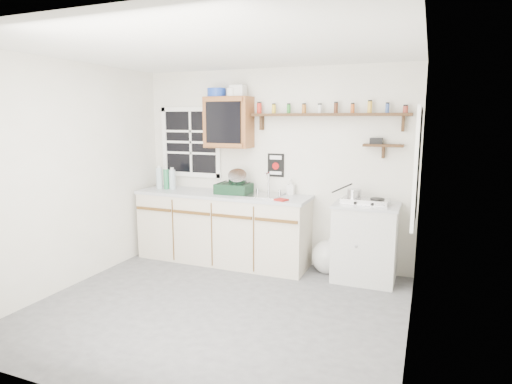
% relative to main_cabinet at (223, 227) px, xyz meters
% --- Properties ---
extents(room, '(3.64, 3.24, 2.54)m').
position_rel_main_cabinet_xyz_m(room, '(0.58, -1.30, 0.79)').
color(room, '#4D4D4F').
rests_on(room, ground).
extents(main_cabinet, '(2.31, 0.63, 0.92)m').
position_rel_main_cabinet_xyz_m(main_cabinet, '(0.00, 0.00, 0.00)').
color(main_cabinet, beige).
rests_on(main_cabinet, floor).
extents(right_cabinet, '(0.73, 0.57, 0.91)m').
position_rel_main_cabinet_xyz_m(right_cabinet, '(1.83, 0.03, -0.01)').
color(right_cabinet, '#B9B9B2').
rests_on(right_cabinet, floor).
extents(sink, '(0.52, 0.44, 0.29)m').
position_rel_main_cabinet_xyz_m(sink, '(0.54, 0.01, 0.47)').
color(sink, '#AEAEB3').
rests_on(sink, main_cabinet).
extents(upper_cabinet, '(0.60, 0.32, 0.65)m').
position_rel_main_cabinet_xyz_m(upper_cabinet, '(0.03, 0.14, 1.36)').
color(upper_cabinet, brown).
rests_on(upper_cabinet, wall_back).
extents(upper_cabinet_clutter, '(0.52, 0.24, 0.14)m').
position_rel_main_cabinet_xyz_m(upper_cabinet_clutter, '(-0.01, 0.14, 1.75)').
color(upper_cabinet_clutter, '#193AA4').
rests_on(upper_cabinet_clutter, upper_cabinet).
extents(spice_shelf, '(1.91, 0.18, 0.35)m').
position_rel_main_cabinet_xyz_m(spice_shelf, '(1.30, 0.21, 1.47)').
color(spice_shelf, black).
rests_on(spice_shelf, wall_back).
extents(secondary_shelf, '(0.45, 0.16, 0.24)m').
position_rel_main_cabinet_xyz_m(secondary_shelf, '(1.94, 0.22, 1.12)').
color(secondary_shelf, black).
rests_on(secondary_shelf, wall_back).
extents(warning_sign, '(0.22, 0.02, 0.30)m').
position_rel_main_cabinet_xyz_m(warning_sign, '(0.63, 0.29, 0.82)').
color(warning_sign, black).
rests_on(warning_sign, wall_back).
extents(window_back, '(0.93, 0.03, 0.98)m').
position_rel_main_cabinet_xyz_m(window_back, '(-0.62, 0.29, 1.09)').
color(window_back, black).
rests_on(window_back, wall_back).
extents(window_right, '(0.03, 0.78, 1.08)m').
position_rel_main_cabinet_xyz_m(window_right, '(2.37, -0.75, 0.99)').
color(window_right, black).
rests_on(window_right, wall_back).
extents(water_bottles, '(0.26, 0.14, 0.32)m').
position_rel_main_cabinet_xyz_m(water_bottles, '(-0.86, 0.00, 0.60)').
color(water_bottles, '#A1B5BD').
rests_on(water_bottles, main_cabinet).
extents(dish_rack, '(0.44, 0.34, 0.32)m').
position_rel_main_cabinet_xyz_m(dish_rack, '(0.17, 0.03, 0.56)').
color(dish_rack, black).
rests_on(dish_rack, main_cabinet).
extents(soap_bottle, '(0.09, 0.09, 0.20)m').
position_rel_main_cabinet_xyz_m(soap_bottle, '(0.87, 0.22, 0.56)').
color(soap_bottle, white).
rests_on(soap_bottle, main_cabinet).
extents(rag, '(0.17, 0.16, 0.02)m').
position_rel_main_cabinet_xyz_m(rag, '(0.88, -0.20, 0.47)').
color(rag, maroon).
rests_on(rag, main_cabinet).
extents(hotplate, '(0.54, 0.31, 0.08)m').
position_rel_main_cabinet_xyz_m(hotplate, '(1.82, 0.01, 0.48)').
color(hotplate, '#AEAEB3').
rests_on(hotplate, right_cabinet).
extents(saucepan, '(0.38, 0.25, 0.17)m').
position_rel_main_cabinet_xyz_m(saucepan, '(1.68, 0.01, 0.57)').
color(saucepan, '#AEAEB3').
rests_on(saucepan, hotplate).
extents(trash_bag, '(0.41, 0.37, 0.47)m').
position_rel_main_cabinet_xyz_m(trash_bag, '(1.39, 0.10, -0.26)').
color(trash_bag, beige).
rests_on(trash_bag, floor).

